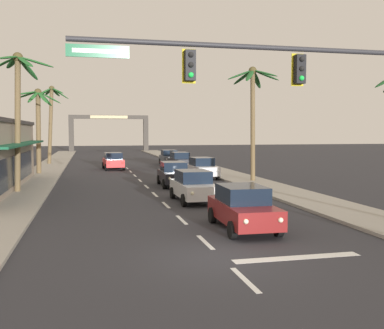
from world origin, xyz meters
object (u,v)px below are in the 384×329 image
(sedan_parked_nearest_kerb, at_px, (202,168))
(palm_left_farthest, at_px, (51,113))
(town_gateway_arch, at_px, (109,128))
(sedan_third_in_queue, at_px, (193,186))
(sedan_oncoming_far, at_px, (113,161))
(palm_left_second, at_px, (18,94))
(sedan_parked_far_kerb, at_px, (169,157))
(palm_right_second, at_px, (253,101))
(sedan_lead_at_stop_bar, at_px, (243,207))
(sedan_fifth_in_queue, at_px, (174,174))
(palm_left_third, at_px, (38,116))
(traffic_signal_mast, at_px, (305,90))
(sedan_parked_mid_kerb, at_px, (180,160))

(sedan_parked_nearest_kerb, xyz_separation_m, palm_left_farthest, (-13.03, 18.23, 5.07))
(sedan_parked_nearest_kerb, height_order, town_gateway_arch, town_gateway_arch)
(sedan_third_in_queue, xyz_separation_m, palm_left_farthest, (-9.57, 29.89, 5.07))
(sedan_oncoming_far, relative_size, palm_left_second, 0.53)
(sedan_parked_far_kerb, distance_m, palm_right_second, 19.84)
(palm_right_second, distance_m, town_gateway_arch, 55.32)
(sedan_lead_at_stop_bar, height_order, palm_left_farthest, palm_left_farthest)
(sedan_oncoming_far, relative_size, sedan_parked_far_kerb, 1.01)
(sedan_lead_at_stop_bar, distance_m, sedan_parked_nearest_kerb, 19.01)
(sedan_fifth_in_queue, distance_m, palm_right_second, 8.07)
(palm_left_third, bearing_deg, sedan_parked_nearest_kerb, -24.45)
(traffic_signal_mast, distance_m, sedan_lead_at_stop_bar, 5.20)
(palm_left_third, bearing_deg, sedan_parked_far_kerb, 35.15)
(palm_left_second, bearing_deg, sedan_parked_mid_kerb, 50.41)
(sedan_third_in_queue, bearing_deg, sedan_fifth_in_queue, 87.99)
(palm_left_farthest, bearing_deg, palm_left_second, -89.95)
(palm_right_second, xyz_separation_m, town_gateway_arch, (-8.03, 54.72, -1.56))
(sedan_lead_at_stop_bar, xyz_separation_m, palm_left_second, (-9.84, 12.50, 5.17))
(sedan_lead_at_stop_bar, distance_m, sedan_oncoming_far, 29.27)
(sedan_fifth_in_queue, distance_m, palm_left_third, 15.14)
(sedan_fifth_in_queue, xyz_separation_m, palm_left_second, (-9.80, -1.66, 5.17))
(sedan_oncoming_far, bearing_deg, palm_left_farthest, 129.40)
(sedan_third_in_queue, bearing_deg, palm_left_second, 150.42)
(sedan_parked_mid_kerb, bearing_deg, sedan_lead_at_stop_bar, -96.62)
(sedan_third_in_queue, bearing_deg, sedan_oncoming_far, 97.99)
(sedan_fifth_in_queue, distance_m, palm_left_second, 11.20)
(sedan_parked_nearest_kerb, bearing_deg, palm_left_farthest, 125.56)
(sedan_parked_far_kerb, xyz_separation_m, palm_right_second, (2.90, -18.94, 5.16))
(sedan_parked_mid_kerb, relative_size, palm_right_second, 0.53)
(palm_left_second, height_order, palm_left_farthest, palm_left_farthest)
(sedan_parked_nearest_kerb, distance_m, palm_left_farthest, 22.97)
(sedan_parked_far_kerb, relative_size, palm_left_third, 0.60)
(sedan_parked_mid_kerb, height_order, palm_right_second, palm_right_second)
(sedan_oncoming_far, xyz_separation_m, palm_right_second, (9.47, -14.00, 5.16))
(sedan_parked_mid_kerb, relative_size, sedan_parked_far_kerb, 1.00)
(palm_right_second, bearing_deg, palm_left_farthest, 126.08)
(sedan_parked_far_kerb, height_order, palm_right_second, palm_right_second)
(sedan_lead_at_stop_bar, relative_size, palm_left_farthest, 0.50)
(sedan_parked_far_kerb, bearing_deg, traffic_signal_mast, -93.26)
(traffic_signal_mast, relative_size, sedan_oncoming_far, 2.43)
(traffic_signal_mast, distance_m, sedan_parked_mid_kerb, 31.53)
(palm_left_third, height_order, palm_left_farthest, palm_left_farthest)
(traffic_signal_mast, xyz_separation_m, sedan_parked_nearest_kerb, (2.07, 21.51, -4.27))
(sedan_fifth_in_queue, relative_size, sedan_parked_far_kerb, 1.00)
(palm_left_farthest, height_order, palm_right_second, palm_left_farthest)
(palm_left_second, relative_size, town_gateway_arch, 0.57)
(sedan_third_in_queue, xyz_separation_m, sedan_oncoming_far, (-3.09, 21.99, 0.00))
(sedan_lead_at_stop_bar, height_order, sedan_oncoming_far, same)
(palm_left_farthest, bearing_deg, palm_right_second, -53.92)
(traffic_signal_mast, relative_size, sedan_fifth_in_queue, 2.45)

